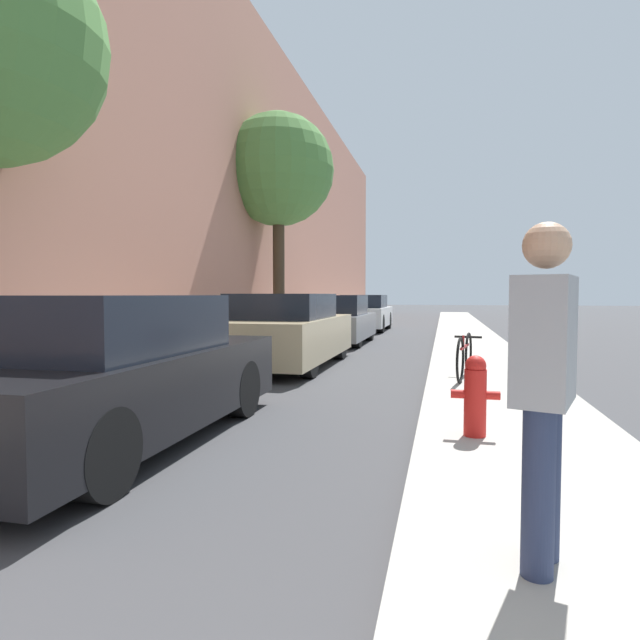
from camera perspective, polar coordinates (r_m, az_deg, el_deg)
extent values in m
plane|color=#3D3D3F|center=(15.34, 5.21, -2.68)|extent=(120.00, 120.00, 0.00)
cube|color=#ADA89E|center=(16.00, -5.13, -2.24)|extent=(2.00, 52.00, 0.12)
cube|color=#ADA89E|center=(15.20, 16.11, -2.60)|extent=(2.00, 52.00, 0.12)
cube|color=tan|center=(16.87, -9.74, 16.08)|extent=(0.70, 52.00, 10.70)
cylinder|color=black|center=(7.09, -20.28, -6.51)|extent=(0.22, 0.67, 0.67)
cylinder|color=black|center=(6.37, -8.47, -7.41)|extent=(0.22, 0.67, 0.67)
cylinder|color=black|center=(4.12, -22.55, -13.28)|extent=(0.22, 0.67, 0.67)
cube|color=black|center=(5.55, -21.14, -6.88)|extent=(1.76, 4.23, 0.72)
cube|color=black|center=(5.35, -22.29, -0.43)|extent=(1.55, 2.20, 0.55)
cylinder|color=black|center=(12.26, -5.53, -2.41)|extent=(0.22, 0.70, 0.70)
cylinder|color=black|center=(11.82, 2.15, -2.59)|extent=(0.22, 0.70, 0.70)
cylinder|color=black|center=(9.69, -10.83, -3.82)|extent=(0.22, 0.70, 0.70)
cylinder|color=black|center=(9.14, -1.22, -4.17)|extent=(0.22, 0.70, 0.70)
cube|color=tan|center=(10.67, -3.69, -1.89)|extent=(1.90, 4.46, 0.79)
cube|color=black|center=(10.47, -3.99, 1.53)|extent=(1.67, 2.32, 0.49)
cylinder|color=black|center=(17.01, -0.10, -1.05)|extent=(0.22, 0.64, 0.64)
cylinder|color=black|center=(16.71, 5.39, -1.13)|extent=(0.22, 0.64, 0.64)
cylinder|color=black|center=(14.64, -2.34, -1.67)|extent=(0.22, 0.64, 0.64)
cylinder|color=black|center=(14.29, 4.03, -1.79)|extent=(0.22, 0.64, 0.64)
cube|color=slate|center=(15.63, 1.78, -0.65)|extent=(1.87, 3.96, 0.69)
cube|color=black|center=(15.45, 1.67, 1.65)|extent=(1.64, 2.06, 0.57)
cylinder|color=black|center=(22.75, 3.44, 0.01)|extent=(0.22, 0.71, 0.71)
cylinder|color=black|center=(22.53, 7.41, -0.04)|extent=(0.22, 0.71, 0.71)
cylinder|color=black|center=(20.17, 2.16, -0.35)|extent=(0.22, 0.71, 0.71)
cylinder|color=black|center=(19.93, 6.63, -0.40)|extent=(0.22, 0.71, 0.71)
cube|color=silver|center=(21.32, 4.93, 0.37)|extent=(1.80, 4.23, 0.74)
cube|color=black|center=(21.13, 4.87, 2.05)|extent=(1.58, 2.20, 0.51)
cylinder|color=#423323|center=(17.14, -4.51, 5.60)|extent=(0.38, 0.38, 4.36)
sphere|color=#4C7F3D|center=(17.58, -4.55, 15.97)|extent=(3.59, 3.59, 3.59)
cylinder|color=red|center=(5.22, 16.52, -8.61)|extent=(0.21, 0.21, 0.63)
sphere|color=red|center=(5.17, 16.57, -4.79)|extent=(0.20, 0.20, 0.20)
cylinder|color=red|center=(5.20, 14.78, -7.78)|extent=(0.13, 0.08, 0.08)
cylinder|color=red|center=(5.22, 18.27, -7.80)|extent=(0.13, 0.08, 0.08)
cylinder|color=#283351|center=(2.80, 22.65, -16.86)|extent=(0.19, 0.19, 0.82)
cylinder|color=#283351|center=(2.99, 23.26, -15.56)|extent=(0.19, 0.19, 0.82)
cube|color=#999EA3|center=(2.75, 23.25, -1.97)|extent=(0.38, 0.52, 0.61)
sphere|color=tan|center=(2.75, 23.43, 7.46)|extent=(0.22, 0.22, 0.22)
torus|color=black|center=(9.18, 15.85, -3.49)|extent=(0.15, 0.70, 0.70)
torus|color=black|center=(8.18, 15.00, -4.25)|extent=(0.15, 0.70, 0.70)
cube|color=maroon|center=(8.66, 15.46, -2.81)|extent=(0.17, 0.85, 0.04)
cylinder|color=maroon|center=(8.47, 15.32, -2.28)|extent=(0.04, 0.04, 0.19)
cube|color=black|center=(9.08, 15.81, -1.79)|extent=(0.44, 0.11, 0.04)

